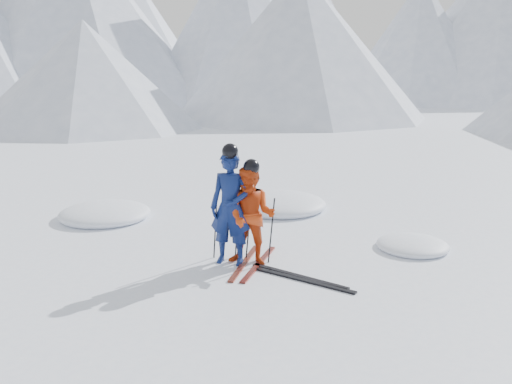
# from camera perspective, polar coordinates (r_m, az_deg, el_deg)

# --- Properties ---
(ground) EXTENTS (160.00, 160.00, 0.00)m
(ground) POSITION_cam_1_polar(r_m,az_deg,el_deg) (8.78, 8.66, -8.17)
(ground) COLOR white
(ground) RESTS_ON ground
(mountain_range) EXTENTS (106.15, 62.94, 15.53)m
(mountain_range) POSITION_cam_1_polar(r_m,az_deg,el_deg) (43.97, 19.47, 16.98)
(mountain_range) COLOR #B2BCD1
(mountain_range) RESTS_ON ground
(skier_blue) EXTENTS (0.72, 0.50, 1.87)m
(skier_blue) POSITION_cam_1_polar(r_m,az_deg,el_deg) (8.73, -2.68, -1.68)
(skier_blue) COLOR #0D1C51
(skier_blue) RESTS_ON ground
(skier_red) EXTENTS (0.83, 0.67, 1.64)m
(skier_red) POSITION_cam_1_polar(r_m,az_deg,el_deg) (8.70, -0.47, -2.53)
(skier_red) COLOR #C23A0F
(skier_red) RESTS_ON ground
(pole_blue_left) EXTENTS (0.12, 0.09, 1.25)m
(pole_blue_left) POSITION_cam_1_polar(r_m,az_deg,el_deg) (9.03, -4.28, -3.26)
(pole_blue_left) COLOR black
(pole_blue_left) RESTS_ON ground
(pole_blue_right) EXTENTS (0.12, 0.07, 1.25)m
(pole_blue_right) POSITION_cam_1_polar(r_m,az_deg,el_deg) (8.99, -0.72, -3.29)
(pole_blue_right) COLOR black
(pole_blue_right) RESTS_ON ground
(pole_red_left) EXTENTS (0.11, 0.09, 1.09)m
(pole_red_left) POSITION_cam_1_polar(r_m,az_deg,el_deg) (9.07, -2.00, -3.67)
(pole_red_left) COLOR black
(pole_red_left) RESTS_ON ground
(pole_red_right) EXTENTS (0.11, 0.08, 1.09)m
(pole_red_right) POSITION_cam_1_polar(r_m,az_deg,el_deg) (8.86, 1.63, -4.08)
(pole_red_right) COLOR black
(pole_red_right) RESTS_ON ground
(ski_worn_left) EXTENTS (0.14, 1.70, 0.03)m
(ski_worn_left) POSITION_cam_1_polar(r_m,az_deg,el_deg) (8.97, -1.22, -7.44)
(ski_worn_left) COLOR black
(ski_worn_left) RESTS_ON ground
(ski_worn_right) EXTENTS (0.25, 1.70, 0.03)m
(ski_worn_right) POSITION_cam_1_polar(r_m,az_deg,el_deg) (8.92, 0.29, -7.55)
(ski_worn_right) COLOR black
(ski_worn_right) RESTS_ON ground
(ski_loose_a) EXTENTS (1.58, 0.80, 0.03)m
(ski_loose_a) POSITION_cam_1_polar(r_m,az_deg,el_deg) (8.44, 4.51, -8.82)
(ski_loose_a) COLOR black
(ski_loose_a) RESTS_ON ground
(ski_loose_b) EXTENTS (1.60, 0.74, 0.03)m
(ski_loose_b) POSITION_cam_1_polar(r_m,az_deg,el_deg) (8.30, 5.07, -9.24)
(ski_loose_b) COLOR black
(ski_loose_b) RESTS_ON ground
(snow_lumps) EXTENTS (7.90, 4.00, 0.47)m
(snow_lumps) POSITION_cam_1_polar(r_m,az_deg,el_deg) (11.80, -3.18, -2.48)
(snow_lumps) COLOR white
(snow_lumps) RESTS_ON ground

